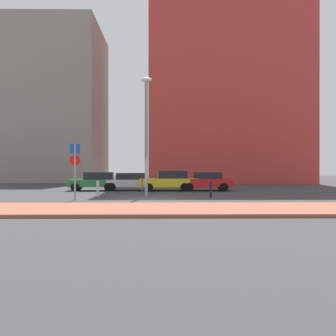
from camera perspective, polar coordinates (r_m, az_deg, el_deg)
The scene contains 13 objects.
ground_plane at distance 21.75m, azimuth -3.10°, elevation -4.69°, with size 120.00×120.00×0.00m, color #38383A.
sidewalk_brick at distance 15.61m, azimuth -4.05°, elevation -6.32°, with size 40.00×4.47×0.14m, color #93513D.
parked_car_green at distance 29.55m, azimuth -10.96°, elevation -1.95°, with size 4.11×2.15×1.44m.
parked_car_silver at distance 29.25m, azimuth -5.81°, elevation -2.03°, with size 4.53×2.00×1.37m.
parked_car_yellow at distance 28.74m, azimuth 0.20°, elevation -1.93°, with size 4.56×2.15×1.55m.
parked_car_red at distance 28.94m, azimuth 5.61°, elevation -2.01°, with size 4.40×2.12×1.43m.
parking_sign_post at distance 21.07m, azimuth -14.05°, elevation 0.55°, with size 0.60×0.12×3.15m.
parking_meter at distance 24.44m, azimuth -3.97°, elevation -2.01°, with size 0.18×0.14×1.42m.
street_lamp at distance 23.54m, azimuth -3.35°, elevation 6.31°, with size 0.70×0.36×7.47m.
traffic_bollard_near at distance 22.58m, azimuth 6.55°, elevation -3.26°, with size 0.12×0.12×0.98m, color black.
traffic_bollard_mid at distance 23.48m, azimuth -10.68°, elevation -3.13°, with size 0.16×0.16×0.99m, color #B7B7BC.
building_colorful_midrise at distance 49.93m, azimuth 8.33°, elevation 15.93°, with size 18.26×15.85×30.86m, color #BF3833.
building_under_construction at distance 52.01m, azimuth -17.00°, elevation 9.12°, with size 12.34×13.09×19.94m, color gray.
Camera 1 is at (0.91, -21.66, 1.82)m, focal length 39.85 mm.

